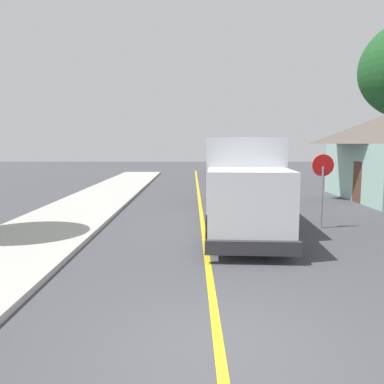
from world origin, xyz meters
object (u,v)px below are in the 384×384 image
object	(u,v)px
box_truck	(242,180)
stop_sign	(323,176)
parked_car_far	(223,169)
parked_car_mid	(233,176)
parked_car_near	(233,188)
parked_car_furthest	(217,165)

from	to	relation	value
box_truck	stop_sign	bearing A→B (deg)	7.83
box_truck	parked_car_far	size ratio (longest dim) A/B	1.65
parked_car_far	parked_car_mid	bearing A→B (deg)	-89.11
parked_car_near	parked_car_mid	size ratio (longest dim) A/B	1.00
parked_car_furthest	parked_car_near	bearing A→B (deg)	-91.50
parked_car_near	parked_car_furthest	bearing A→B (deg)	88.50
parked_car_near	parked_car_mid	world-z (taller)	same
parked_car_far	stop_sign	world-z (taller)	stop_sign
stop_sign	box_truck	bearing A→B (deg)	-172.17
parked_car_far	stop_sign	distance (m)	20.02
parked_car_mid	parked_car_far	world-z (taller)	same
parked_car_mid	parked_car_far	bearing A→B (deg)	90.89
box_truck	parked_car_far	bearing A→B (deg)	87.26
box_truck	parked_car_mid	size ratio (longest dim) A/B	1.65
stop_sign	parked_car_near	bearing A→B (deg)	113.46
box_truck	parked_car_near	world-z (taller)	box_truck
box_truck	parked_car_near	bearing A→B (deg)	86.91
parked_car_near	stop_sign	distance (m)	6.50
parked_car_mid	parked_car_furthest	xyz separation A→B (m)	(-0.18, 14.60, 0.00)
parked_car_near	parked_car_far	world-z (taller)	same
parked_car_mid	stop_sign	bearing A→B (deg)	-81.88
parked_car_mid	parked_car_furthest	size ratio (longest dim) A/B	1.00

